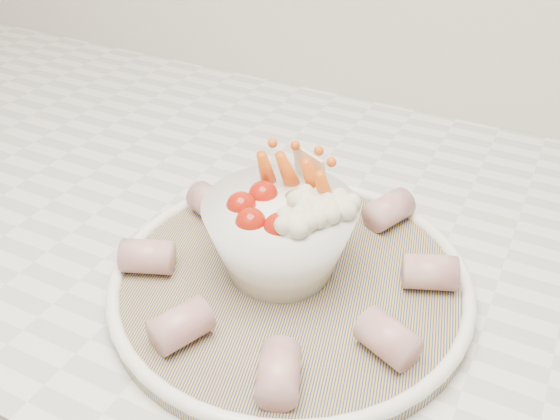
% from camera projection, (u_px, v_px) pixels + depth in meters
% --- Properties ---
extents(serving_platter, '(0.38, 0.38, 0.02)m').
position_uv_depth(serving_platter, '(290.00, 281.00, 0.55)').
color(serving_platter, navy).
rests_on(serving_platter, kitchen_counter).
extents(veggie_bowl, '(0.13, 0.13, 0.11)m').
position_uv_depth(veggie_bowl, '(282.00, 232.00, 0.53)').
color(veggie_bowl, white).
rests_on(veggie_bowl, serving_platter).
extents(cured_meat_rolls, '(0.28, 0.28, 0.03)m').
position_uv_depth(cured_meat_rolls, '(290.00, 264.00, 0.54)').
color(cured_meat_rolls, '#A44B55').
rests_on(cured_meat_rolls, serving_platter).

